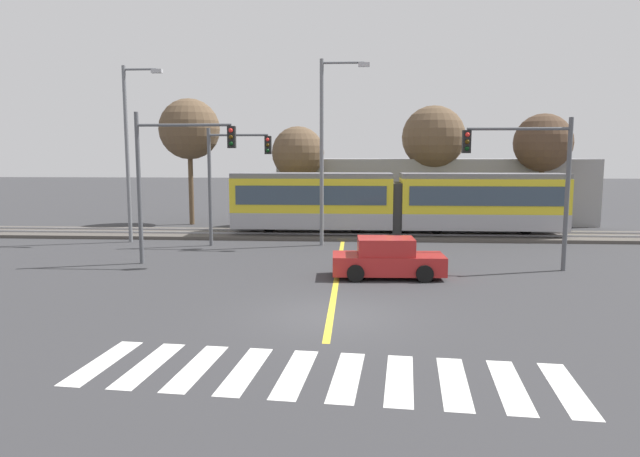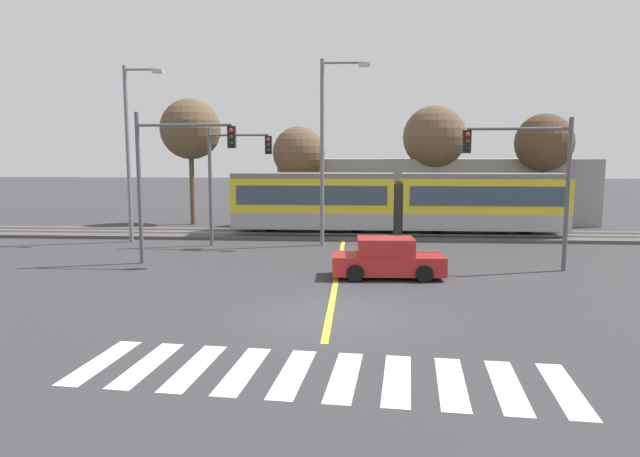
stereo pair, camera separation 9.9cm
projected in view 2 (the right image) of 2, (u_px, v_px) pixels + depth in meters
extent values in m
plane|color=#333335|center=(329.00, 316.00, 16.45)|extent=(200.00, 200.00, 0.00)
cube|color=#4C4742|center=(344.00, 235.00, 32.56)|extent=(120.00, 4.00, 0.18)
cube|color=#939399|center=(344.00, 234.00, 31.83)|extent=(120.00, 0.08, 0.10)
cube|color=#939399|center=(345.00, 231.00, 33.26)|extent=(120.00, 0.08, 0.10)
cube|color=#9E9EA3|center=(313.00, 219.00, 32.57)|extent=(9.00, 2.60, 0.90)
cube|color=yellow|center=(313.00, 195.00, 32.39)|extent=(9.00, 2.60, 1.90)
cube|color=#384756|center=(311.00, 195.00, 31.08)|extent=(8.28, 0.04, 1.04)
cube|color=slate|center=(313.00, 175.00, 32.25)|extent=(9.00, 2.39, 0.28)
cylinder|color=black|center=(356.00, 227.00, 32.46)|extent=(0.70, 0.20, 0.70)
cylinder|color=black|center=(270.00, 227.00, 32.80)|extent=(0.70, 0.20, 0.70)
cube|color=#9E9EA3|center=(482.00, 220.00, 31.93)|extent=(9.00, 2.60, 0.90)
cube|color=yellow|center=(483.00, 195.00, 31.75)|extent=(9.00, 2.60, 1.90)
cube|color=#384756|center=(488.00, 196.00, 30.43)|extent=(8.28, 0.04, 1.04)
cube|color=slate|center=(483.00, 176.00, 31.61)|extent=(9.00, 2.39, 0.28)
cylinder|color=black|center=(526.00, 229.00, 31.82)|extent=(0.70, 0.20, 0.70)
cylinder|color=black|center=(437.00, 228.00, 32.15)|extent=(0.70, 0.20, 0.70)
cube|color=#2D2D2D|center=(397.00, 207.00, 32.16)|extent=(0.50, 2.34, 2.80)
cube|color=silver|center=(101.00, 362.00, 12.81)|extent=(0.80, 2.84, 0.01)
cube|color=silver|center=(147.00, 364.00, 12.64)|extent=(0.80, 2.84, 0.01)
cube|color=silver|center=(195.00, 367.00, 12.47)|extent=(0.80, 2.84, 0.01)
cube|color=silver|center=(243.00, 370.00, 12.30)|extent=(0.80, 2.84, 0.01)
cube|color=silver|center=(293.00, 373.00, 12.13)|extent=(0.80, 2.84, 0.01)
cube|color=silver|center=(344.00, 376.00, 11.97)|extent=(0.80, 2.84, 0.01)
cube|color=silver|center=(397.00, 379.00, 11.80)|extent=(0.80, 2.84, 0.01)
cube|color=silver|center=(451.00, 383.00, 11.63)|extent=(0.80, 2.84, 0.01)
cube|color=silver|center=(507.00, 386.00, 11.46)|extent=(0.80, 2.84, 0.01)
cube|color=silver|center=(565.00, 389.00, 11.29)|extent=(0.80, 2.84, 0.01)
cube|color=gold|center=(337.00, 274.00, 22.31)|extent=(0.20, 16.74, 0.01)
cube|color=#B22323|center=(388.00, 264.00, 21.61)|extent=(4.26, 1.85, 0.72)
cube|color=#B22323|center=(385.00, 246.00, 21.53)|extent=(2.15, 1.59, 0.64)
cube|color=#384756|center=(412.00, 246.00, 21.49)|extent=(0.15, 1.43, 0.52)
cube|color=#384756|center=(384.00, 243.00, 22.30)|extent=(1.79, 0.10, 0.48)
cylinder|color=black|center=(418.00, 265.00, 22.44)|extent=(0.65, 0.24, 0.64)
cylinder|color=black|center=(424.00, 274.00, 20.75)|extent=(0.65, 0.24, 0.64)
cylinder|color=black|center=(354.00, 264.00, 22.52)|extent=(0.65, 0.24, 0.64)
cylinder|color=black|center=(355.00, 273.00, 20.83)|extent=(0.65, 0.24, 0.64)
cylinder|color=#515459|center=(210.00, 188.00, 28.88)|extent=(0.18, 0.18, 5.96)
cylinder|color=#515459|center=(239.00, 135.00, 28.45)|extent=(3.00, 0.12, 0.12)
cube|color=black|center=(269.00, 145.00, 28.41)|extent=(0.32, 0.28, 0.90)
sphere|color=red|center=(268.00, 140.00, 28.22)|extent=(0.18, 0.18, 0.18)
sphere|color=#3A2706|center=(268.00, 145.00, 28.26)|extent=(0.18, 0.18, 0.18)
sphere|color=black|center=(268.00, 151.00, 28.29)|extent=(0.18, 0.18, 0.18)
cylinder|color=#515459|center=(139.00, 189.00, 24.07)|extent=(0.18, 0.18, 6.40)
cylinder|color=#515459|center=(184.00, 125.00, 23.60)|extent=(4.00, 0.12, 0.12)
cube|color=black|center=(232.00, 137.00, 23.53)|extent=(0.32, 0.28, 0.90)
sphere|color=red|center=(231.00, 130.00, 23.34)|extent=(0.18, 0.18, 0.18)
sphere|color=#3A2706|center=(231.00, 137.00, 23.38)|extent=(0.18, 0.18, 0.18)
sphere|color=black|center=(231.00, 144.00, 23.41)|extent=(0.18, 0.18, 0.18)
cylinder|color=#515459|center=(568.00, 195.00, 22.51)|extent=(0.18, 0.18, 6.08)
cylinder|color=#515459|center=(519.00, 129.00, 22.31)|extent=(4.00, 0.12, 0.12)
cube|color=black|center=(467.00, 142.00, 22.51)|extent=(0.32, 0.28, 0.90)
sphere|color=red|center=(468.00, 135.00, 22.33)|extent=(0.18, 0.18, 0.18)
sphere|color=#3A2706|center=(467.00, 142.00, 22.36)|extent=(0.18, 0.18, 0.18)
sphere|color=black|center=(467.00, 149.00, 22.40)|extent=(0.18, 0.18, 0.18)
cylinder|color=slate|center=(128.00, 155.00, 29.92)|extent=(0.20, 0.20, 9.19)
cylinder|color=slate|center=(141.00, 69.00, 29.30)|extent=(1.75, 0.12, 0.12)
cube|color=#B2B2B7|center=(158.00, 71.00, 29.25)|extent=(0.56, 0.28, 0.20)
cylinder|color=slate|center=(322.00, 154.00, 28.76)|extent=(0.20, 0.20, 9.34)
cylinder|color=slate|center=(343.00, 63.00, 28.12)|extent=(2.09, 0.12, 0.12)
cube|color=#B2B2B7|center=(364.00, 65.00, 28.06)|extent=(0.56, 0.28, 0.20)
cylinder|color=brown|center=(192.00, 183.00, 37.91)|extent=(0.32, 0.32, 5.52)
sphere|color=brown|center=(190.00, 129.00, 37.46)|extent=(3.97, 3.97, 3.97)
cylinder|color=brown|center=(299.00, 195.00, 37.15)|extent=(0.32, 0.32, 4.08)
sphere|color=brown|center=(299.00, 153.00, 36.80)|extent=(3.39, 3.39, 3.39)
cylinder|color=brown|center=(433.00, 188.00, 37.58)|extent=(0.32, 0.32, 4.94)
sphere|color=brown|center=(434.00, 137.00, 37.16)|extent=(4.11, 4.11, 4.11)
cylinder|color=brown|center=(542.00, 192.00, 35.79)|extent=(0.32, 0.32, 4.66)
sphere|color=#4C3828|center=(544.00, 143.00, 35.40)|extent=(3.60, 3.60, 3.60)
cube|color=gray|center=(432.00, 190.00, 39.88)|extent=(20.93, 6.00, 4.35)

